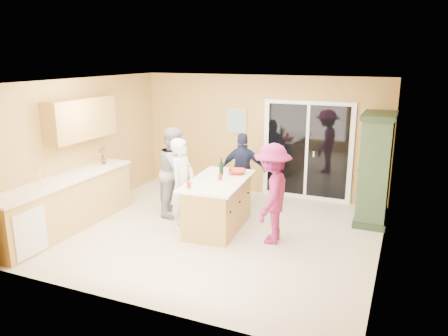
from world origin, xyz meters
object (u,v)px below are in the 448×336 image
at_px(woman_white, 182,184).
at_px(woman_navy, 243,171).
at_px(woman_grey, 175,171).
at_px(green_hutch, 375,170).
at_px(kitchen_island, 218,206).
at_px(woman_magenta, 272,194).

relative_size(woman_white, woman_navy, 1.07).
bearing_deg(woman_grey, woman_navy, -60.77).
bearing_deg(green_hutch, woman_navy, -175.37).
bearing_deg(kitchen_island, woman_navy, 85.45).
xyz_separation_m(woman_navy, woman_magenta, (1.04, -1.42, 0.07)).
distance_m(green_hutch, woman_white, 3.51).
xyz_separation_m(green_hutch, woman_grey, (-3.55, -1.07, -0.13)).
distance_m(woman_white, woman_grey, 0.74).
height_order(green_hutch, woman_magenta, green_hutch).
distance_m(kitchen_island, woman_navy, 1.29).
bearing_deg(woman_grey, woman_white, -151.68).
distance_m(woman_grey, woman_magenta, 2.17).
bearing_deg(woman_navy, green_hutch, 168.42).
bearing_deg(woman_navy, woman_magenta, 109.96).
distance_m(kitchen_island, woman_magenta, 1.13).
distance_m(green_hutch, woman_magenta, 2.18).
height_order(kitchen_island, woman_magenta, woman_magenta).
height_order(kitchen_island, green_hutch, green_hutch).
bearing_deg(woman_navy, woman_white, 51.11).
bearing_deg(woman_grey, green_hutch, -83.26).
height_order(woman_white, woman_grey, woman_grey).
xyz_separation_m(kitchen_island, green_hutch, (2.49, 1.44, 0.56)).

